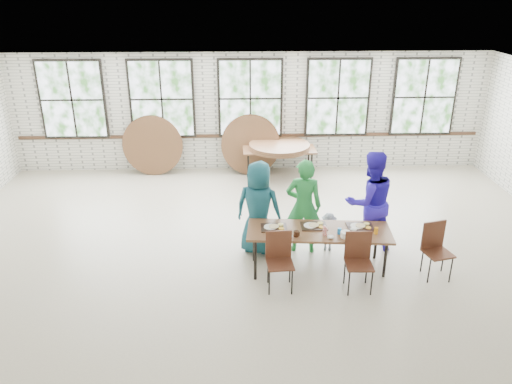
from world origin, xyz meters
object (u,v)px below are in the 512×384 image
at_px(dining_table, 319,233).
at_px(chair_near_left, 279,255).
at_px(chair_near_right, 358,256).
at_px(storage_table, 279,151).

distance_m(dining_table, chair_near_left, 0.87).
xyz_separation_m(dining_table, chair_near_right, (0.55, -0.55, -0.13)).
height_order(dining_table, chair_near_right, chair_near_right).
distance_m(dining_table, storage_table, 4.39).
xyz_separation_m(chair_near_right, storage_table, (-0.88, 4.93, 0.13)).
height_order(dining_table, chair_near_left, chair_near_left).
bearing_deg(storage_table, chair_near_left, -95.81).
relative_size(dining_table, chair_near_left, 2.59).
height_order(chair_near_right, storage_table, chair_near_right).
bearing_deg(chair_near_left, chair_near_right, -7.09).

